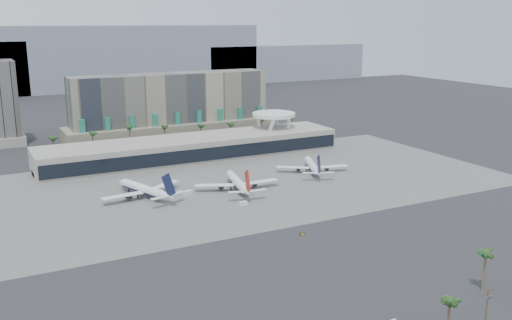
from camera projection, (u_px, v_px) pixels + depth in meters
name	position (u px, v px, depth m)	size (l,w,h in m)	color
ground	(293.00, 216.00, 225.88)	(900.00, 900.00, 0.00)	#232326
apron_pad	(235.00, 182.00, 273.39)	(260.00, 130.00, 0.06)	#5B5B59
mountain_ridge	(100.00, 62.00, 637.11)	(680.00, 60.00, 70.00)	gray
hotel	(172.00, 112.00, 376.97)	(140.00, 30.00, 42.00)	gray
terminal	(193.00, 147.00, 319.21)	(170.00, 32.50, 14.50)	#AFA99A
saucer_structure	(274.00, 117.00, 346.08)	(26.00, 26.00, 21.89)	white
palm_row	(183.00, 129.00, 351.74)	(157.80, 2.80, 13.10)	brown
utility_pole	(487.00, 306.00, 140.29)	(3.20, 0.85, 12.00)	#4C3826
airliner_left	(145.00, 189.00, 249.68)	(38.24, 39.52, 14.22)	white
airliner_centre	(238.00, 183.00, 260.22)	(38.93, 40.46, 14.11)	white
airliner_right	(313.00, 166.00, 290.33)	(35.05, 36.14, 13.21)	white
service_vehicle_a	(188.00, 193.00, 253.12)	(4.13, 2.02, 2.02)	silver
service_vehicle_b	(243.00, 204.00, 239.13)	(3.23, 1.85, 1.66)	silver
taxiway_sign	(302.00, 234.00, 205.92)	(2.00, 0.54, 0.90)	black
near_palm_a	(449.00, 306.00, 140.42)	(6.00, 6.00, 9.85)	brown
near_palm_b	(485.00, 258.00, 162.03)	(6.00, 6.00, 12.61)	brown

